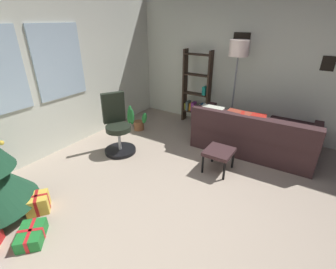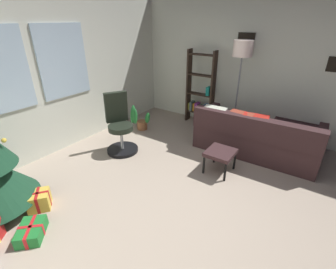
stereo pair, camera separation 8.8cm
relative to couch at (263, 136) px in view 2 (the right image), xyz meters
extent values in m
cube|color=tan|center=(-1.83, 0.26, -0.34)|extent=(5.23, 5.64, 0.10)
cube|color=silver|center=(-1.83, 3.13, 1.12)|extent=(5.23, 0.10, 2.82)
cube|color=silver|center=(-1.70, 3.07, 1.26)|extent=(0.90, 0.03, 1.20)
cube|color=silver|center=(0.83, 0.26, 1.12)|extent=(0.10, 5.64, 2.82)
cube|color=black|center=(0.77, -0.75, 1.23)|extent=(0.02, 0.21, 0.25)
cube|color=black|center=(0.77, 0.78, 1.48)|extent=(0.02, 0.33, 0.39)
cube|color=#362223|center=(-0.09, 0.09, -0.07)|extent=(0.95, 2.09, 0.44)
cube|color=#362223|center=(-0.46, 0.08, 0.32)|extent=(0.26, 2.07, 0.35)
cube|color=#362223|center=(-0.06, -0.87, 0.25)|extent=(0.90, 0.16, 0.20)
cube|color=#362223|center=(-0.12, 1.05, 0.25)|extent=(0.90, 0.16, 0.20)
cube|color=#362223|center=(0.68, -0.47, -0.07)|extent=(0.63, 0.91, 0.44)
cube|color=red|center=(-0.34, 0.09, 0.32)|extent=(0.25, 0.42, 0.42)
cube|color=beige|center=(-0.35, 0.78, 0.32)|extent=(0.22, 0.41, 0.42)
cube|color=#993B29|center=(-0.34, 0.31, 0.32)|extent=(0.26, 0.42, 0.42)
cube|color=#362223|center=(-1.05, 0.36, 0.04)|extent=(0.45, 0.41, 0.06)
cylinder|color=black|center=(-1.24, 0.18, -0.14)|extent=(0.04, 0.04, 0.31)
cylinder|color=black|center=(-0.85, 0.18, -0.14)|extent=(0.04, 0.04, 0.31)
cylinder|color=black|center=(-1.24, 0.53, -0.14)|extent=(0.04, 0.04, 0.31)
cylinder|color=black|center=(-0.85, 0.53, -0.14)|extent=(0.04, 0.04, 0.31)
sphere|color=gold|center=(-3.22, 2.15, 0.65)|extent=(0.06, 0.06, 0.06)
cube|color=#1E722D|center=(-3.44, 1.55, -0.22)|extent=(0.43, 0.43, 0.14)
cube|color=red|center=(-3.44, 1.55, -0.22)|extent=(0.29, 0.28, 0.15)
cube|color=red|center=(-3.44, 1.55, -0.22)|extent=(0.21, 0.21, 0.15)
cube|color=gold|center=(-3.13, 1.92, -0.18)|extent=(0.36, 0.36, 0.22)
cube|color=#B21919|center=(-3.13, 1.92, -0.18)|extent=(0.19, 0.23, 0.23)
cube|color=#B21919|center=(-3.13, 1.92, -0.18)|extent=(0.23, 0.19, 0.23)
cylinder|color=black|center=(-1.46, 2.08, -0.26)|extent=(0.56, 0.56, 0.06)
cylinder|color=#B2B2B7|center=(-1.46, 2.08, -0.03)|extent=(0.05, 0.05, 0.41)
cylinder|color=black|center=(-1.46, 2.08, 0.18)|extent=(0.44, 0.44, 0.09)
cube|color=black|center=(-1.37, 2.25, 0.50)|extent=(0.40, 0.29, 0.55)
cube|color=#33251B|center=(0.56, 1.29, 0.52)|extent=(0.18, 0.04, 1.63)
cube|color=#33251B|center=(0.56, 1.89, 0.52)|extent=(0.18, 0.04, 1.63)
cube|color=#33251B|center=(0.56, 1.59, -0.04)|extent=(0.18, 0.56, 0.02)
cube|color=#33251B|center=(0.56, 1.59, 0.38)|extent=(0.18, 0.56, 0.02)
cube|color=#33251B|center=(0.56, 1.59, 0.81)|extent=(0.18, 0.56, 0.02)
cube|color=#33251B|center=(0.56, 1.59, 1.23)|extent=(0.18, 0.56, 0.02)
cube|color=maroon|center=(0.57, 1.38, 0.05)|extent=(0.16, 0.05, 0.16)
cube|color=#144B8A|center=(0.57, 1.43, 0.07)|extent=(0.17, 0.05, 0.21)
cube|color=beige|center=(0.57, 1.50, 0.05)|extent=(0.16, 0.08, 0.16)
cube|color=#276237|center=(0.58, 1.58, 0.05)|extent=(0.14, 0.06, 0.16)
cube|color=#772C77|center=(0.58, 1.65, 0.07)|extent=(0.15, 0.07, 0.21)
cube|color=#BD781E|center=(0.59, 1.72, 0.06)|extent=(0.14, 0.05, 0.18)
cube|color=#435755|center=(0.57, 1.79, 0.08)|extent=(0.17, 0.06, 0.21)
cube|color=olive|center=(0.59, 1.86, 0.05)|extent=(0.13, 0.07, 0.16)
cube|color=#17867A|center=(0.58, 1.39, 0.49)|extent=(0.15, 0.07, 0.18)
cylinder|color=slate|center=(0.28, 0.65, -0.28)|extent=(0.28, 0.28, 0.03)
cylinder|color=slate|center=(0.28, 0.65, 0.52)|extent=(0.03, 0.03, 1.57)
cylinder|color=#F6DBD0|center=(0.28, 0.65, 1.44)|extent=(0.35, 0.35, 0.28)
cylinder|color=brown|center=(-0.50, 2.42, -0.20)|extent=(0.22, 0.22, 0.19)
ellipsoid|color=#237632|center=(-0.53, 2.23, 0.03)|extent=(0.13, 0.18, 0.28)
ellipsoid|color=#237632|center=(-0.67, 2.51, 0.09)|extent=(0.21, 0.15, 0.41)
ellipsoid|color=#237632|center=(-0.70, 2.43, 0.07)|extent=(0.11, 0.12, 0.35)
camera|label=1|loc=(-4.22, -0.75, 1.93)|focal=25.82mm
camera|label=2|loc=(-4.18, -0.82, 1.93)|focal=25.82mm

